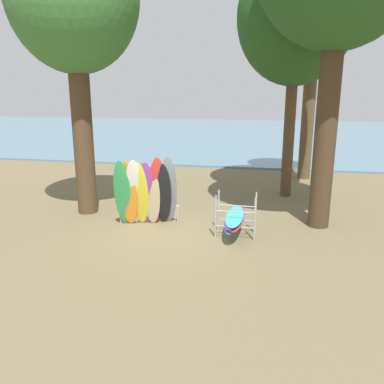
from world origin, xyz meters
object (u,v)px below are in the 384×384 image
Objects in this scene: tree_far_left_back at (313,41)px; board_storage_rack at (235,219)px; leaning_board_pile at (146,193)px; tree_foreground_left at (73,0)px; tree_mid_behind at (296,17)px.

board_storage_rack is at bearing -106.91° from tree_far_left_back.
leaning_board_pile is at bearing -123.18° from tree_far_left_back.
tree_foreground_left reaches higher than board_storage_rack.
tree_foreground_left is at bearing -137.35° from tree_far_left_back.
tree_foreground_left is 8.27m from board_storage_rack.
tree_foreground_left is 4.36× the size of board_storage_rack.
board_storage_rack is (-2.55, -8.38, -5.75)m from tree_far_left_back.
tree_mid_behind is at bearing 28.11° from tree_foreground_left.
leaning_board_pile is (-5.31, -8.12, -5.19)m from tree_far_left_back.
tree_far_left_back reaches higher than board_storage_rack.
tree_mid_behind is 8.47m from leaning_board_pile.
leaning_board_pile is 2.83m from board_storage_rack.
board_storage_rack is (-1.59, -4.87, -6.18)m from tree_mid_behind.
tree_foreground_left is 1.13× the size of tree_far_left_back.
leaning_board_pile is 1.07× the size of board_storage_rack.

